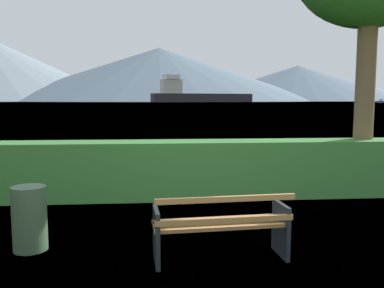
{
  "coord_description": "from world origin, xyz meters",
  "views": [
    {
      "loc": [
        -0.74,
        -4.78,
        1.97
      ],
      "look_at": [
        0.0,
        4.29,
        0.97
      ],
      "focal_mm": 37.6,
      "sensor_mm": 36.0,
      "label": 1
    }
  ],
  "objects_px": {
    "park_bench": "(221,227)",
    "trash_bin": "(30,218)",
    "fishing_boat_near": "(381,101)",
    "cargo_ship_large": "(196,95)"
  },
  "relations": [
    {
      "from": "trash_bin",
      "to": "cargo_ship_large",
      "type": "xyz_separation_m",
      "value": [
        30.13,
        310.25,
        5.35
      ]
    },
    {
      "from": "cargo_ship_large",
      "to": "fishing_boat_near",
      "type": "xyz_separation_m",
      "value": [
        111.06,
        -71.3,
        -4.95
      ]
    },
    {
      "from": "park_bench",
      "to": "cargo_ship_large",
      "type": "distance_m",
      "value": 312.08
    },
    {
      "from": "park_bench",
      "to": "cargo_ship_large",
      "type": "xyz_separation_m",
      "value": [
        27.68,
        310.8,
        5.35
      ]
    },
    {
      "from": "park_bench",
      "to": "trash_bin",
      "type": "relative_size",
      "value": 2.0
    },
    {
      "from": "trash_bin",
      "to": "fishing_boat_near",
      "type": "distance_m",
      "value": 277.55
    },
    {
      "from": "trash_bin",
      "to": "park_bench",
      "type": "bearing_deg",
      "value": -12.67
    },
    {
      "from": "trash_bin",
      "to": "cargo_ship_large",
      "type": "distance_m",
      "value": 311.76
    },
    {
      "from": "park_bench",
      "to": "fishing_boat_near",
      "type": "height_order",
      "value": "fishing_boat_near"
    },
    {
      "from": "park_bench",
      "to": "cargo_ship_large",
      "type": "height_order",
      "value": "cargo_ship_large"
    }
  ]
}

